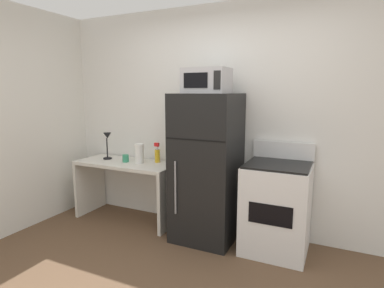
{
  "coord_description": "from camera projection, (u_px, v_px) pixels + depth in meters",
  "views": [
    {
      "loc": [
        1.19,
        -1.79,
        1.63
      ],
      "look_at": [
        -0.18,
        1.1,
        1.09
      ],
      "focal_mm": 29.41,
      "sensor_mm": 36.0,
      "label": 1
    }
  ],
  "objects": [
    {
      "name": "oven_range",
      "position": [
        276.0,
        207.0,
        3.2
      ],
      "size": [
        0.64,
        0.61,
        1.1
      ],
      "color": "white",
      "rests_on": "ground"
    },
    {
      "name": "microwave",
      "position": [
        207.0,
        81.0,
        3.26
      ],
      "size": [
        0.46,
        0.35,
        0.26
      ],
      "color": "#B7B7BC",
      "rests_on": "refrigerator"
    },
    {
      "name": "wall_back_white",
      "position": [
        228.0,
        120.0,
        3.66
      ],
      "size": [
        5.0,
        0.1,
        2.6
      ],
      "primitive_type": "cube",
      "color": "white",
      "rests_on": "ground"
    },
    {
      "name": "paper_towel_roll",
      "position": [
        139.0,
        154.0,
        3.88
      ],
      "size": [
        0.11,
        0.11,
        0.24
      ],
      "primitive_type": "cylinder",
      "color": "white",
      "rests_on": "desk"
    },
    {
      "name": "desk",
      "position": [
        127.0,
        179.0,
        4.0
      ],
      "size": [
        1.29,
        0.55,
        0.75
      ],
      "color": "silver",
      "rests_on": "ground"
    },
    {
      "name": "coffee_mug",
      "position": [
        126.0,
        158.0,
        3.95
      ],
      "size": [
        0.08,
        0.08,
        0.09
      ],
      "primitive_type": "cylinder",
      "color": "#338C66",
      "rests_on": "desk"
    },
    {
      "name": "spray_bottle",
      "position": [
        157.0,
        155.0,
        3.93
      ],
      "size": [
        0.06,
        0.06,
        0.25
      ],
      "color": "yellow",
      "rests_on": "desk"
    },
    {
      "name": "refrigerator",
      "position": [
        207.0,
        168.0,
        3.44
      ],
      "size": [
        0.66,
        0.67,
        1.61
      ],
      "color": "black",
      "rests_on": "ground"
    },
    {
      "name": "desk_lamp",
      "position": [
        107.0,
        141.0,
        4.07
      ],
      "size": [
        0.14,
        0.12,
        0.35
      ],
      "color": "black",
      "rests_on": "desk"
    }
  ]
}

